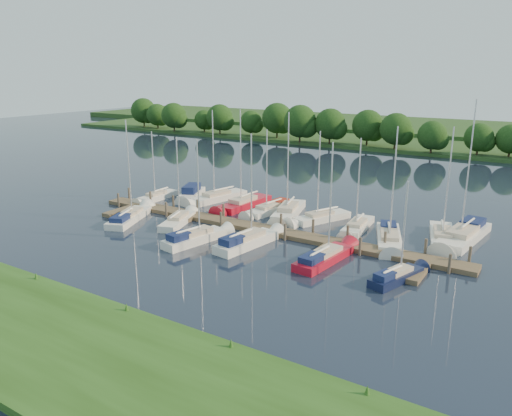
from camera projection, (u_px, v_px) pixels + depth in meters
The scene contains 24 objects.
ground at pixel (209, 255), 42.12m from camera, with size 260.00×260.00×0.00m, color #171E2F.
near_bank at pixel (42, 335), 29.01m from camera, with size 90.00×10.00×0.50m, color #224513.
dock at pixel (255, 230), 48.02m from camera, with size 40.00×6.00×0.40m.
mooring_pilings at pixel (261, 223), 48.83m from camera, with size 38.24×2.84×2.00m.
far_shore at pixel (430, 143), 103.17m from camera, with size 180.00×30.00×0.60m, color #254219.
distant_hill at pixel (455, 129), 123.44m from camera, with size 220.00×40.00×1.40m, color #2F5424.
treeline at pixel (435, 132), 89.77m from camera, with size 145.55×9.30×8.17m.
sailboat_n_0 at pixel (156, 197), 59.92m from camera, with size 1.69×6.65×8.55m.
motorboat at pixel (191, 195), 60.74m from camera, with size 3.93×6.65×1.95m.
sailboat_n_2 at pixel (216, 198), 59.46m from camera, with size 3.70×8.79×11.09m.
sailboat_n_3 at pixel (243, 205), 56.42m from camera, with size 2.67×8.99×11.45m.
sailboat_n_4 at pixel (269, 210), 54.42m from camera, with size 2.67×7.50×9.49m.
sailboat_n_5 at pixel (288, 213), 53.28m from camera, with size 3.99×8.99×11.47m.
sailboat_n_6 at pixel (319, 219), 51.40m from camera, with size 4.41×7.37×9.66m.
sailboat_n_7 at pixel (357, 228), 48.53m from camera, with size 2.32×7.43×9.36m.
sailboat_n_8 at pixel (389, 239), 45.19m from camera, with size 4.44×8.61×10.87m.
sailboat_n_9 at pixel (442, 238), 45.50m from camera, with size 3.78×8.60×10.81m.
sailboat_n_10 at pixel (462, 238), 45.47m from camera, with size 3.56×10.56×13.24m.
sailboat_s_0 at pixel (131, 217), 51.89m from camera, with size 4.45×8.37×10.65m.
sailboat_s_1 at pixel (179, 221), 50.68m from camera, with size 3.43×7.05×9.08m.
sailboat_s_2 at pixel (196, 239), 45.18m from camera, with size 2.97×7.54×9.76m.
sailboat_s_3 at pixel (248, 242), 44.26m from camera, with size 2.86×8.06×10.40m.
sailboat_s_4 at pixel (326, 257), 40.76m from camera, with size 2.61×8.00×10.09m.
sailboat_s_5 at pixel (397, 277), 36.97m from camera, with size 2.93×6.07×7.88m.
Camera 1 is at (24.38, -31.30, 15.21)m, focal length 35.00 mm.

